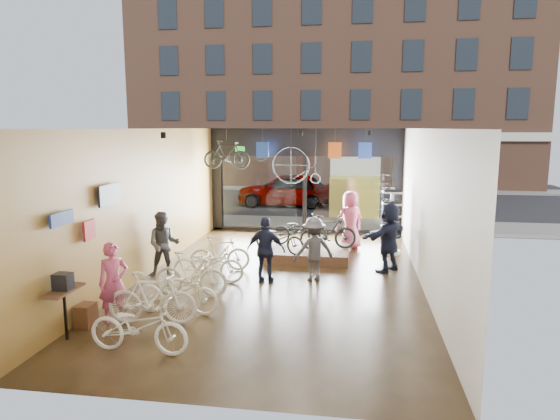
% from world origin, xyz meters
% --- Properties ---
extents(ground_plane, '(7.00, 12.00, 0.04)m').
position_xyz_m(ground_plane, '(0.00, 0.00, -0.02)').
color(ground_plane, black).
rests_on(ground_plane, ground).
extents(ceiling, '(7.00, 12.00, 0.04)m').
position_xyz_m(ceiling, '(0.00, 0.00, 3.82)').
color(ceiling, black).
rests_on(ceiling, ground).
extents(wall_left, '(0.04, 12.00, 3.80)m').
position_xyz_m(wall_left, '(-3.52, 0.00, 1.90)').
color(wall_left, '#B07E3C').
rests_on(wall_left, ground).
extents(wall_right, '(0.04, 12.00, 3.80)m').
position_xyz_m(wall_right, '(3.52, 0.00, 1.90)').
color(wall_right, beige).
rests_on(wall_right, ground).
extents(wall_back, '(7.00, 0.04, 3.80)m').
position_xyz_m(wall_back, '(0.00, -6.02, 1.90)').
color(wall_back, beige).
rests_on(wall_back, ground).
extents(storefront, '(7.00, 0.26, 3.80)m').
position_xyz_m(storefront, '(0.00, 6.00, 1.90)').
color(storefront, black).
rests_on(storefront, ground).
extents(exit_sign, '(0.35, 0.06, 0.18)m').
position_xyz_m(exit_sign, '(-2.40, 5.88, 3.05)').
color(exit_sign, '#198C26').
rests_on(exit_sign, storefront).
extents(street_road, '(30.00, 18.00, 0.02)m').
position_xyz_m(street_road, '(0.00, 15.00, -0.01)').
color(street_road, black).
rests_on(street_road, ground).
extents(sidewalk_near, '(30.00, 2.40, 0.12)m').
position_xyz_m(sidewalk_near, '(0.00, 7.20, 0.06)').
color(sidewalk_near, slate).
rests_on(sidewalk_near, ground).
extents(sidewalk_far, '(30.00, 2.00, 0.12)m').
position_xyz_m(sidewalk_far, '(0.00, 19.00, 0.06)').
color(sidewalk_far, slate).
rests_on(sidewalk_far, ground).
extents(opposite_building, '(26.00, 5.00, 14.00)m').
position_xyz_m(opposite_building, '(0.00, 21.50, 7.00)').
color(opposite_building, brown).
rests_on(opposite_building, ground).
extents(street_car, '(4.81, 1.93, 1.64)m').
position_xyz_m(street_car, '(-1.52, 12.00, 0.82)').
color(street_car, gray).
rests_on(street_car, street_road).
extents(box_truck, '(2.16, 6.47, 2.55)m').
position_xyz_m(box_truck, '(1.80, 11.00, 1.27)').
color(box_truck, silver).
rests_on(box_truck, street_road).
extents(floor_bike_0, '(1.81, 0.71, 0.94)m').
position_xyz_m(floor_bike_0, '(-1.76, -4.54, 0.47)').
color(floor_bike_0, white).
rests_on(floor_bike_0, ground_plane).
extents(floor_bike_1, '(1.82, 0.68, 1.07)m').
position_xyz_m(floor_bike_1, '(-2.04, -3.31, 0.53)').
color(floor_bike_1, white).
rests_on(floor_bike_1, ground_plane).
extents(floor_bike_2, '(1.79, 0.63, 0.94)m').
position_xyz_m(floor_bike_2, '(-1.76, -2.71, 0.47)').
color(floor_bike_2, white).
rests_on(floor_bike_2, ground_plane).
extents(floor_bike_3, '(1.73, 0.50, 1.04)m').
position_xyz_m(floor_bike_3, '(-1.83, -1.59, 0.52)').
color(floor_bike_3, white).
rests_on(floor_bike_3, ground_plane).
extents(floor_bike_4, '(1.81, 0.68, 0.94)m').
position_xyz_m(floor_bike_4, '(-1.74, -0.52, 0.47)').
color(floor_bike_4, white).
rests_on(floor_bike_4, ground_plane).
extents(floor_bike_5, '(1.67, 0.80, 0.97)m').
position_xyz_m(floor_bike_5, '(-1.72, 0.48, 0.48)').
color(floor_bike_5, white).
rests_on(floor_bike_5, ground_plane).
extents(display_platform, '(2.40, 1.80, 0.30)m').
position_xyz_m(display_platform, '(0.50, 2.14, 0.15)').
color(display_platform, '#4D3822').
rests_on(display_platform, ground_plane).
extents(display_bike_left, '(1.69, 1.16, 0.84)m').
position_xyz_m(display_bike_left, '(-0.26, 1.52, 0.72)').
color(display_bike_left, black).
rests_on(display_bike_left, display_platform).
extents(display_bike_mid, '(1.74, 0.88, 1.01)m').
position_xyz_m(display_bike_mid, '(1.09, 2.14, 0.80)').
color(display_bike_mid, black).
rests_on(display_bike_mid, display_platform).
extents(display_bike_right, '(1.81, 1.00, 0.90)m').
position_xyz_m(display_bike_right, '(0.16, 2.67, 0.75)').
color(display_bike_right, black).
rests_on(display_bike_right, display_platform).
extents(customer_0, '(0.70, 0.66, 1.61)m').
position_xyz_m(customer_0, '(-2.83, -3.29, 0.80)').
color(customer_0, '#CC4C72').
rests_on(customer_0, ground_plane).
extents(customer_1, '(0.97, 0.84, 1.71)m').
position_xyz_m(customer_1, '(-3.00, -0.24, 0.85)').
color(customer_1, '#3F3F44').
rests_on(customer_1, ground_plane).
extents(customer_2, '(1.00, 0.47, 1.66)m').
position_xyz_m(customer_2, '(-0.31, -0.34, 0.83)').
color(customer_2, '#161C33').
rests_on(customer_2, ground_plane).
extents(customer_3, '(1.19, 0.95, 1.61)m').
position_xyz_m(customer_3, '(0.85, 0.01, 0.81)').
color(customer_3, '#3F3F44').
rests_on(customer_3, ground_plane).
extents(customer_4, '(1.08, 0.98, 1.86)m').
position_xyz_m(customer_4, '(1.70, 3.49, 0.93)').
color(customer_4, '#CC4C72').
rests_on(customer_4, ground_plane).
extents(customer_5, '(1.51, 1.71, 1.88)m').
position_xyz_m(customer_5, '(2.75, 1.16, 0.94)').
color(customer_5, '#161C33').
rests_on(customer_5, ground_plane).
extents(sunglasses_rack, '(0.66, 0.57, 2.04)m').
position_xyz_m(sunglasses_rack, '(2.95, 3.10, 1.02)').
color(sunglasses_rack, white).
rests_on(sunglasses_rack, ground_plane).
extents(wall_merch, '(0.40, 2.40, 2.60)m').
position_xyz_m(wall_merch, '(-3.38, -3.50, 1.30)').
color(wall_merch, navy).
rests_on(wall_merch, wall_left).
extents(penny_farthing, '(1.62, 0.06, 1.29)m').
position_xyz_m(penny_farthing, '(-0.11, 4.90, 2.50)').
color(penny_farthing, black).
rests_on(penny_farthing, ceiling).
extents(hung_bike, '(1.60, 0.50, 0.95)m').
position_xyz_m(hung_bike, '(-2.47, 4.20, 2.93)').
color(hung_bike, black).
rests_on(hung_bike, ceiling).
extents(jersey_left, '(0.45, 0.03, 0.55)m').
position_xyz_m(jersey_left, '(-1.43, 5.20, 3.05)').
color(jersey_left, '#1E3F99').
rests_on(jersey_left, ceiling).
extents(jersey_mid, '(0.45, 0.03, 0.55)m').
position_xyz_m(jersey_mid, '(1.11, 5.20, 3.05)').
color(jersey_mid, '#CC5919').
rests_on(jersey_mid, ceiling).
extents(jersey_right, '(0.45, 0.03, 0.55)m').
position_xyz_m(jersey_right, '(2.14, 5.20, 3.05)').
color(jersey_right, '#1E3F99').
rests_on(jersey_right, ceiling).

